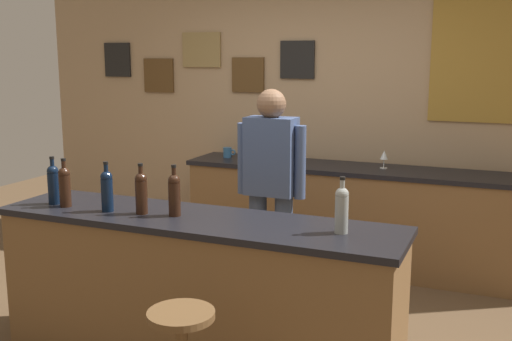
{
  "coord_description": "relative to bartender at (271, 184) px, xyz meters",
  "views": [
    {
      "loc": [
        1.67,
        -3.43,
        1.86
      ],
      "look_at": [
        0.03,
        0.45,
        1.05
      ],
      "focal_mm": 42.61,
      "sensor_mm": 36.0,
      "label": 1
    }
  ],
  "objects": [
    {
      "name": "wine_bottle_f",
      "position": [
        0.77,
        -0.94,
        0.12
      ],
      "size": [
        0.07,
        0.07,
        0.31
      ],
      "color": "#999E99",
      "rests_on": "bar_counter"
    },
    {
      "name": "bar_counter",
      "position": [
        -0.1,
        -0.96,
        -0.47
      ],
      "size": [
        2.47,
        0.6,
        0.92
      ],
      "color": "brown",
      "rests_on": "ground_plane"
    },
    {
      "name": "wine_glass_b",
      "position": [
        0.59,
        1.13,
        0.07
      ],
      "size": [
        0.07,
        0.07,
        0.16
      ],
      "color": "silver",
      "rests_on": "side_counter"
    },
    {
      "name": "wine_bottle_a",
      "position": [
        -1.08,
        -1.02,
        0.12
      ],
      "size": [
        0.07,
        0.07,
        0.31
      ],
      "color": "black",
      "rests_on": "bar_counter"
    },
    {
      "name": "back_wall",
      "position": [
        -0.08,
        1.47,
        0.48
      ],
      "size": [
        6.0,
        0.09,
        2.8
      ],
      "color": "tan",
      "rests_on": "ground_plane"
    },
    {
      "name": "side_counter",
      "position": [
        0.3,
        1.09,
        -0.48
      ],
      "size": [
        2.91,
        0.56,
        0.9
      ],
      "color": "brown",
      "rests_on": "ground_plane"
    },
    {
      "name": "wine_bottle_c",
      "position": [
        -0.65,
        -1.05,
        0.12
      ],
      "size": [
        0.07,
        0.07,
        0.31
      ],
      "color": "black",
      "rests_on": "bar_counter"
    },
    {
      "name": "coffee_mug",
      "position": [
        -0.88,
        1.12,
        0.01
      ],
      "size": [
        0.13,
        0.08,
        0.09
      ],
      "color": "#336699",
      "rests_on": "side_counter"
    },
    {
      "name": "wine_bottle_b",
      "position": [
        -0.97,
        -1.05,
        0.12
      ],
      "size": [
        0.07,
        0.07,
        0.31
      ],
      "color": "black",
      "rests_on": "bar_counter"
    },
    {
      "name": "ground_plane",
      "position": [
        -0.1,
        -0.56,
        -0.94
      ],
      "size": [
        10.0,
        10.0,
        0.0
      ],
      "primitive_type": "plane",
      "color": "brown"
    },
    {
      "name": "wine_glass_a",
      "position": [
        -0.63,
        1.03,
        0.07
      ],
      "size": [
        0.07,
        0.07,
        0.16
      ],
      "color": "silver",
      "rests_on": "side_counter"
    },
    {
      "name": "wine_bottle_e",
      "position": [
        -0.22,
        -0.98,
        0.12
      ],
      "size": [
        0.07,
        0.07,
        0.31
      ],
      "color": "black",
      "rests_on": "bar_counter"
    },
    {
      "name": "wine_bottle_d",
      "position": [
        -0.43,
        -1.02,
        0.12
      ],
      "size": [
        0.07,
        0.07,
        0.31
      ],
      "color": "black",
      "rests_on": "bar_counter"
    },
    {
      "name": "bartender",
      "position": [
        0.0,
        0.0,
        0.0
      ],
      "size": [
        0.52,
        0.21,
        1.62
      ],
      "color": "#384766",
      "rests_on": "ground_plane"
    }
  ]
}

